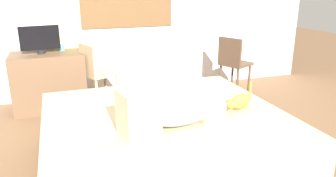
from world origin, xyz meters
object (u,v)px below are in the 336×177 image
Objects in this scene: chair_spare at (233,61)px; cat at (239,101)px; tv_monitor at (40,39)px; chair_by_desk at (95,71)px; desk at (50,81)px; bed at (165,141)px; person_lying at (172,112)px; cup at (61,48)px.

cat is at bearing -118.52° from chair_spare.
chair_by_desk is (0.63, -0.19, -0.41)m from tv_monitor.
chair_spare is at bearing -6.88° from desk.
tv_monitor reaches higher than chair_by_desk.
chair_spare is at bearing -6.72° from tv_monitor.
tv_monitor is (-0.06, -0.00, 0.55)m from desk.
bed is 2.26m from tv_monitor.
person_lying is at bearing -130.87° from chair_spare.
chair_by_desk reaches higher than desk.
chair_spare reaches higher than desk.
tv_monitor is at bearing -153.35° from cup.
bed is 2.18× the size of person_lying.
bed is 4.28× the size of tv_monitor.
person_lying reaches higher than chair_by_desk.
bed is 2.24m from cup.
cat is 4.00× the size of cup.
cat is 2.60m from desk.
tv_monitor reaches higher than cat.
chair_by_desk is (0.57, -0.19, 0.14)m from desk.
desk is at bearing 112.80° from person_lying.
cup reaches higher than cat.
person_lying reaches higher than cup.
chair_by_desk is (-0.37, 1.72, 0.25)m from bed.
bed is 2.38× the size of chair_by_desk.
chair_by_desk reaches higher than cat.
cup is (0.25, 0.12, -0.14)m from tv_monitor.
chair_spare is at bearing -10.40° from cup.
person_lying is 2.84× the size of cat.
tv_monitor reaches higher than cup.
cat is 0.37× the size of desk.
cup is (-1.41, 2.15, 0.18)m from cat.
bed is 2.28× the size of desk.
cat is 2.11m from chair_by_desk.
cat reaches higher than desk.
person_lying is at bearing -67.20° from desk.
bed is 2.38× the size of chair_spare.
person_lying is 11.37× the size of cup.
chair_by_desk reaches higher than bed.
cat is at bearing -56.71° from cup.
person_lying reaches higher than bed.
tv_monitor reaches higher than chair_spare.
bed is 0.75m from cat.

